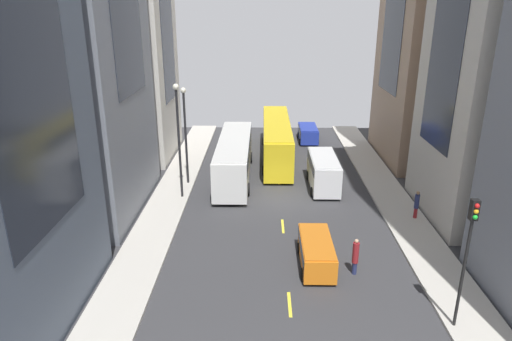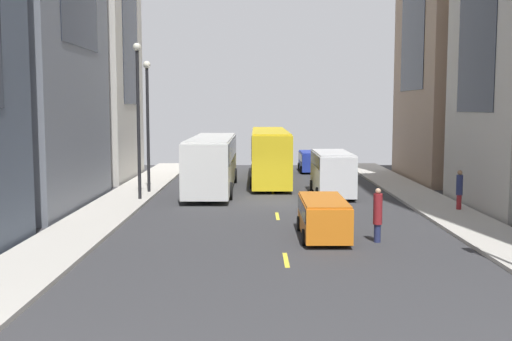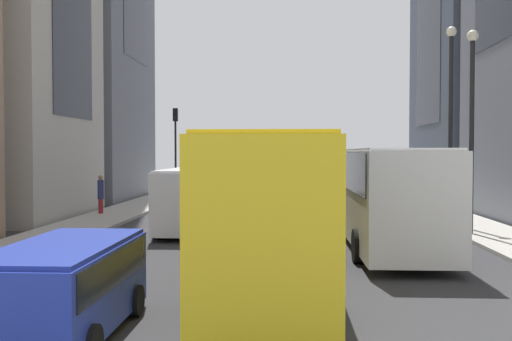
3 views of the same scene
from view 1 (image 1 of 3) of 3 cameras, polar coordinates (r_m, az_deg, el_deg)
The scene contains 21 objects.
ground_plane at distance 34.28m, azimuth 3.09°, elevation -3.79°, with size 43.60×43.60×0.00m, color #333335.
sidewalk_west at distance 34.94m, azimuth -10.79°, elevation -3.53°, with size 2.85×44.00×0.15m, color #B2ADA3.
sidewalk_east at distance 35.58m, azimuth 16.72°, elevation -3.61°, with size 2.85×44.00×0.15m, color #B2ADA3.
lane_stripe_1 at distance 23.31m, azimuth 4.22°, elevation -16.31°, with size 0.16×2.00×0.01m, color yellow.
lane_stripe_2 at distance 30.48m, azimuth 3.36°, elevation -6.95°, with size 0.16×2.00×0.01m, color yellow.
lane_stripe_3 at distance 38.16m, azimuth 2.87°, elevation -1.25°, with size 0.16×2.00×0.01m, color yellow.
lane_stripe_4 at distance 46.09m, azimuth 2.54°, elevation 2.52°, with size 0.16×2.00×0.01m, color yellow.
lane_stripe_5 at distance 54.17m, azimuth 2.31°, elevation 5.17°, with size 0.16×2.00×0.01m, color yellow.
building_west_2 at distance 44.64m, azimuth -17.37°, elevation 16.85°, with size 9.64×9.07×24.09m.
building_east_1 at distance 33.18m, azimuth 28.97°, elevation 12.71°, with size 7.81×9.29×21.97m.
building_east_2 at distance 44.85m, azimuth 22.76°, elevation 18.99°, with size 8.90×11.22×28.34m.
city_bus_white at distance 38.22m, azimuth -2.75°, elevation 1.98°, with size 2.81×12.59×3.35m.
streetcar_yellow at distance 43.15m, azimuth 2.59°, elevation 4.24°, with size 2.70×14.45×3.59m.
delivery_van_white at distance 36.54m, azimuth 8.42°, elevation 0.10°, with size 2.25×5.74×2.58m.
car_orange_0 at distance 25.98m, azimuth 7.55°, elevation -9.88°, with size 1.90×4.40×1.57m.
car_blue_1 at distance 49.29m, azimuth 6.51°, elevation 4.73°, with size 2.04×4.24×1.64m.
pedestrian_crossing_mid at distance 32.66m, azimuth 19.42°, elevation -3.93°, with size 0.32×0.32×1.95m.
pedestrian_waiting_curb at distance 25.49m, azimuth 12.31°, elevation -10.36°, with size 0.34×0.34×2.10m.
traffic_light_near_corner at distance 21.39m, azimuth 25.04°, elevation -8.01°, with size 0.32×0.44×6.17m.
streetlamp_near at distance 36.31m, azimuth -8.84°, elevation 5.44°, with size 0.44×0.44×7.75m.
streetlamp_far at distance 33.47m, azimuth -9.66°, elevation 4.86°, with size 0.44×0.44×8.50m.
Camera 1 is at (-1.35, -31.37, 13.75)m, focal length 32.04 mm.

